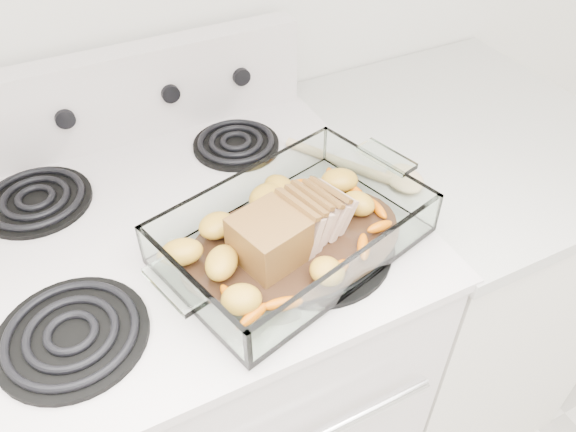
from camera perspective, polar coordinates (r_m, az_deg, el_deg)
name	(u,v)px	position (r m, az deg, el deg)	size (l,w,h in m)	color
electric_range	(198,373)	(1.31, -9.11, -15.46)	(0.78, 0.70, 1.12)	silver
counter_right	(437,276)	(1.54, 14.85, -5.96)	(0.58, 0.68, 0.93)	white
baking_dish	(294,237)	(0.88, 0.59, -2.12)	(0.40, 0.26, 0.08)	silver
pork_roast	(283,229)	(0.86, -0.55, -1.33)	(0.20, 0.10, 0.08)	brown
roast_vegetables	(282,222)	(0.90, -0.59, -0.58)	(0.33, 0.18, 0.04)	#D76008
wooden_spoon	(376,170)	(1.06, 8.90, 4.59)	(0.18, 0.25, 0.02)	beige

